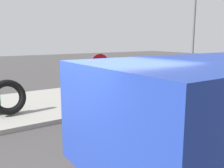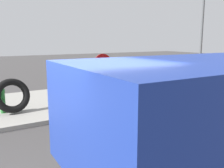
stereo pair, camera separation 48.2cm
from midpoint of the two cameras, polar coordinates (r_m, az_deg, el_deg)
name	(u,v)px [view 1 (the left image)]	position (r m, az deg, el deg)	size (l,w,h in m)	color
sidewalk_curb	(6,109)	(10.46, -24.44, -5.35)	(36.00, 5.00, 0.15)	#99968E
loose_tire	(8,97)	(9.28, -24.30, -2.79)	(1.23, 1.23, 0.24)	black
stop_sign	(100,71)	(9.21, -4.34, 3.06)	(0.76, 0.08, 2.06)	gray
street_light_pole	(193,37)	(13.06, 17.24, 10.34)	(0.12, 0.12, 5.38)	#595B5E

